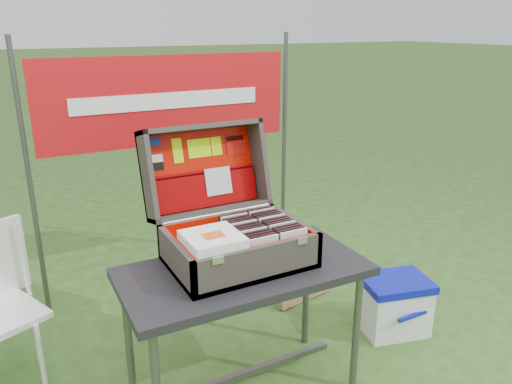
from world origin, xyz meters
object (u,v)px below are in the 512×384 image
suitcase (232,200)px  cooler (394,305)px  cardboard_box (300,268)px  table (244,333)px

suitcase → cooler: 1.32m
cooler → cardboard_box: size_ratio=0.88×
suitcase → cooler: suitcase is taller
table → suitcase: suitcase is taller
suitcase → cardboard_box: suitcase is taller
suitcase → cooler: (1.03, -0.04, -0.82)m
suitcase → cardboard_box: 1.19m
suitcase → cardboard_box: (0.74, 0.53, -0.77)m
cooler → cardboard_box: cardboard_box is taller
cooler → suitcase: bearing=-168.4°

